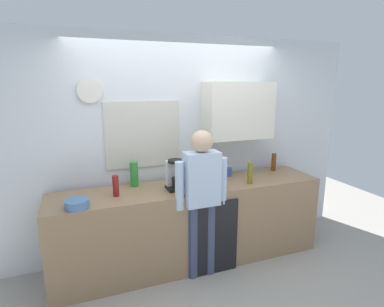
{
  "coord_description": "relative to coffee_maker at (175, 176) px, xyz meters",
  "views": [
    {
      "loc": [
        -1.17,
        -2.79,
        2.06
      ],
      "look_at": [
        -0.01,
        0.25,
        1.31
      ],
      "focal_mm": 28.96,
      "sensor_mm": 36.0,
      "label": 1
    }
  ],
  "objects": [
    {
      "name": "bottle_amber_beer",
      "position": [
        1.42,
        0.21,
        -0.03
      ],
      "size": [
        0.06,
        0.06,
        0.23
      ],
      "primitive_type": "cylinder",
      "color": "brown",
      "rests_on": "kitchen_counter"
    },
    {
      "name": "cup_blue_mug",
      "position": [
        0.76,
        0.21,
        -0.1
      ],
      "size": [
        0.08,
        0.08,
        0.1
      ],
      "primitive_type": "cylinder",
      "color": "#3351B2",
      "rests_on": "kitchen_counter"
    },
    {
      "name": "potted_plant",
      "position": [
        0.29,
        0.15,
        -0.01
      ],
      "size": [
        0.15,
        0.15,
        0.23
      ],
      "color": "#9E5638",
      "rests_on": "kitchen_counter"
    },
    {
      "name": "person_at_sink",
      "position": [
        0.2,
        -0.28,
        -0.13
      ],
      "size": [
        0.57,
        0.22,
        1.6
      ],
      "rotation": [
        0.0,
        0.0,
        -0.14
      ],
      "color": "#3F4766",
      "rests_on": "ground_plane"
    },
    {
      "name": "bottle_olive_oil",
      "position": [
        0.85,
        -0.14,
        -0.02
      ],
      "size": [
        0.06,
        0.06,
        0.25
      ],
      "primitive_type": "cylinder",
      "color": "olive",
      "rests_on": "kitchen_counter"
    },
    {
      "name": "bottle_clear_soda",
      "position": [
        -0.4,
        0.23,
        -0.01
      ],
      "size": [
        0.09,
        0.09,
        0.28
      ],
      "primitive_type": "cylinder",
      "color": "#2D8C33",
      "rests_on": "kitchen_counter"
    },
    {
      "name": "mixing_bowl",
      "position": [
        -1.01,
        -0.19,
        -0.11
      ],
      "size": [
        0.22,
        0.22,
        0.08
      ],
      "primitive_type": "cylinder",
      "color": "#4C72A5",
      "rests_on": "kitchen_counter"
    },
    {
      "name": "kitchen_counter",
      "position": [
        0.2,
        0.02,
        -0.61
      ],
      "size": [
        3.08,
        0.64,
        0.93
      ],
      "primitive_type": "cube",
      "color": "#937251",
      "rests_on": "ground_plane"
    },
    {
      "name": "dishwasher_panel",
      "position": [
        0.33,
        -0.31,
        -0.66
      ],
      "size": [
        0.56,
        0.02,
        0.84
      ],
      "primitive_type": "cube",
      "color": "black",
      "rests_on": "ground_plane"
    },
    {
      "name": "ground_plane",
      "position": [
        0.2,
        -0.28,
        -1.08
      ],
      "size": [
        8.0,
        8.0,
        0.0
      ],
      "primitive_type": "plane",
      "color": "#9E998E"
    },
    {
      "name": "coffee_maker",
      "position": [
        0.0,
        0.0,
        0.0
      ],
      "size": [
        0.2,
        0.2,
        0.33
      ],
      "color": "black",
      "rests_on": "kitchen_counter"
    },
    {
      "name": "back_wall_assembly",
      "position": [
        0.27,
        0.42,
        0.28
      ],
      "size": [
        4.68,
        0.42,
        2.6
      ],
      "color": "silver",
      "rests_on": "ground_plane"
    },
    {
      "name": "bottle_red_vinegar",
      "position": [
        -0.64,
        -0.01,
        -0.04
      ],
      "size": [
        0.06,
        0.06,
        0.22
      ],
      "primitive_type": "cylinder",
      "color": "maroon",
      "rests_on": "kitchen_counter"
    }
  ]
}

